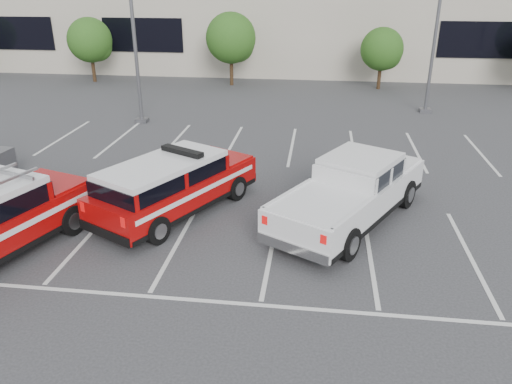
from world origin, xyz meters
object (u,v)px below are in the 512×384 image
Objects in this scene: tree_mid_left at (232,40)px; light_pole_left at (132,17)px; convention_building at (313,6)px; fire_chief_suv at (174,189)px; white_pickup at (351,197)px; tree_left at (91,42)px; tree_mid_right at (383,51)px; light_pole_mid at (438,14)px.

tree_mid_left is 10.73m from light_pole_left.
tree_mid_left is at bearing -117.40° from convention_building.
fire_chief_suv is (4.70, -10.32, -4.35)m from light_pole_left.
fire_chief_suv is 5.52m from white_pickup.
tree_mid_right is (20.00, -0.00, -0.27)m from tree_left.
tree_left is 12.43m from light_pole_left.
light_pole_mid is (1.91, -6.05, 2.68)m from tree_mid_right.
tree_left is 0.91× the size of tree_mid_left.
tree_mid_right is at bearing -63.43° from convention_building.
convention_building is 9.85× the size of fire_chief_suv.
tree_left is 0.43× the size of light_pole_mid.
fire_chief_suv is at bearing -65.53° from light_pole_left.
light_pole_left is (-8.18, -19.86, 0.47)m from convention_building.
tree_mid_left is 0.47× the size of light_pole_mid.
convention_building reaches higher than light_pole_mid.
convention_building is 12.38× the size of tree_mid_left.
tree_left is (-15.09, -9.82, -1.95)m from convention_building.
light_pole_mid is at bearing 14.93° from light_pole_left.
light_pole_mid is at bearing -66.74° from convention_building.
tree_mid_left is 21.54m from white_pickup.
light_pole_left reaches higher than tree_mid_left.
convention_building reaches higher than light_pole_left.
light_pole_mid is at bearing -15.43° from tree_left.
fire_chief_suv is (-10.30, -14.32, -4.35)m from light_pole_mid.
tree_mid_left is at bearing 138.65° from white_pickup.
light_pole_left and light_pole_mid have the same top height.
tree_left is at bearing 124.52° from light_pole_left.
tree_left reaches higher than tree_mid_right.
fire_chief_suv is at bearing -96.59° from convention_building.
tree_mid_right is 0.59× the size of white_pickup.
light_pole_left is at bearing -107.10° from tree_mid_left.
tree_left is 10.00m from tree_mid_left.
fire_chief_suv is (-8.39, -20.36, -1.67)m from tree_mid_right.
light_pole_left reaches higher than tree_mid_right.
fire_chief_suv reaches higher than white_pickup.
tree_mid_left reaches higher than fire_chief_suv.
convention_building is at bearing 33.05° from tree_left.
light_pole_left is at bearing 164.40° from white_pickup.
tree_mid_right is 16.72m from light_pole_left.
convention_building is at bearing 113.26° from light_pole_mid.
fire_chief_suv is at bearing -112.40° from tree_mid_right.
tree_left is at bearing -180.00° from tree_mid_left.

